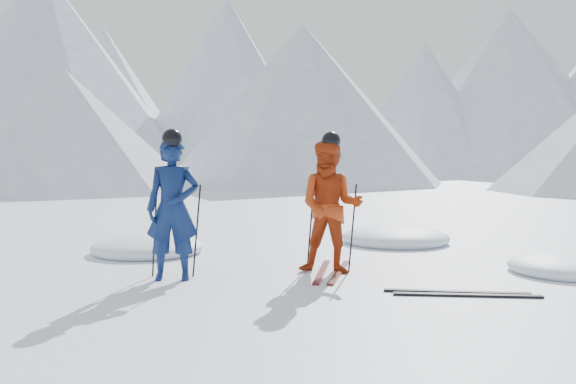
# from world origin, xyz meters

# --- Properties ---
(ground) EXTENTS (160.00, 160.00, 0.00)m
(ground) POSITION_xyz_m (0.00, 0.00, 0.00)
(ground) COLOR white
(ground) RESTS_ON ground
(mountain_range) EXTENTS (106.15, 62.94, 15.53)m
(mountain_range) POSITION_xyz_m (5.71, 35.31, 6.72)
(mountain_range) COLOR #B2BCD1
(mountain_range) RESTS_ON ground
(skier_blue) EXTENTS (0.75, 0.56, 1.87)m
(skier_blue) POSITION_xyz_m (-3.16, -0.61, 0.94)
(skier_blue) COLOR #0C1C48
(skier_blue) RESTS_ON ground
(skier_red) EXTENTS (0.94, 0.76, 1.85)m
(skier_red) POSITION_xyz_m (-1.13, 0.09, 0.93)
(skier_red) COLOR #A9310D
(skier_red) RESTS_ON ground
(pole_blue_left) EXTENTS (0.12, 0.09, 1.24)m
(pole_blue_left) POSITION_xyz_m (-3.46, -0.46, 0.62)
(pole_blue_left) COLOR black
(pole_blue_left) RESTS_ON ground
(pole_blue_right) EXTENTS (0.12, 0.07, 1.24)m
(pole_blue_right) POSITION_xyz_m (-2.91, -0.36, 0.62)
(pole_blue_right) COLOR black
(pole_blue_right) RESTS_ON ground
(pole_red_left) EXTENTS (0.12, 0.10, 1.23)m
(pole_red_left) POSITION_xyz_m (-1.43, 0.34, 0.62)
(pole_red_left) COLOR black
(pole_red_left) RESTS_ON ground
(pole_red_right) EXTENTS (0.12, 0.09, 1.23)m
(pole_red_right) POSITION_xyz_m (-0.83, 0.24, 0.62)
(pole_red_right) COLOR black
(pole_red_right) RESTS_ON ground
(ski_worn_left) EXTENTS (0.14, 1.70, 0.03)m
(ski_worn_left) POSITION_xyz_m (-1.25, 0.09, 0.01)
(ski_worn_left) COLOR black
(ski_worn_left) RESTS_ON ground
(ski_worn_right) EXTENTS (0.26, 1.70, 0.03)m
(ski_worn_right) POSITION_xyz_m (-1.01, 0.09, 0.01)
(ski_worn_right) COLOR black
(ski_worn_right) RESTS_ON ground
(ski_loose_a) EXTENTS (1.70, 0.10, 0.03)m
(ski_loose_a) POSITION_xyz_m (0.41, -0.99, 0.01)
(ski_loose_a) COLOR black
(ski_loose_a) RESTS_ON ground
(ski_loose_b) EXTENTS (1.70, 0.14, 0.03)m
(ski_loose_b) POSITION_xyz_m (0.51, -1.14, 0.01)
(ski_loose_b) COLOR black
(ski_loose_b) RESTS_ON ground
(snow_lumps) EXTENTS (8.14, 4.47, 0.44)m
(snow_lumps) POSITION_xyz_m (-1.05, 1.99, 0.00)
(snow_lumps) COLOR white
(snow_lumps) RESTS_ON ground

